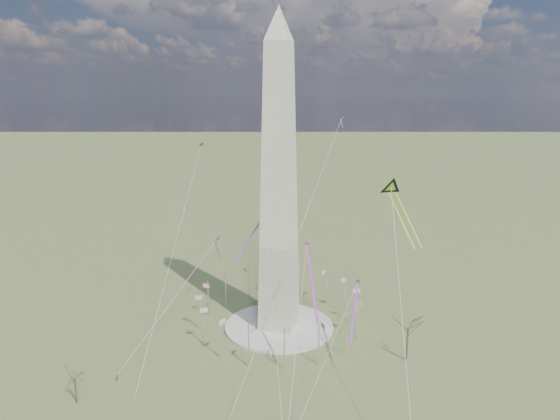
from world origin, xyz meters
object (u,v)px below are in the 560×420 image
(person_west, at_px, (117,378))
(tree_near, at_px, (408,326))
(washington_monument, at_px, (279,186))
(kite_delta_black, at_px, (393,191))

(person_west, bearing_deg, tree_near, -121.78)
(washington_monument, height_order, tree_near, washington_monument)
(kite_delta_black, bearing_deg, person_west, 2.66)
(washington_monument, relative_size, kite_delta_black, 5.17)
(washington_monument, relative_size, tree_near, 6.45)
(tree_near, xyz_separation_m, person_west, (-73.08, -36.25, -10.24))
(person_west, bearing_deg, kite_delta_black, -112.96)
(tree_near, relative_size, kite_delta_black, 0.80)
(person_west, xyz_separation_m, kite_delta_black, (65.62, 46.30, 47.20))
(tree_near, distance_m, kite_delta_black, 39.02)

